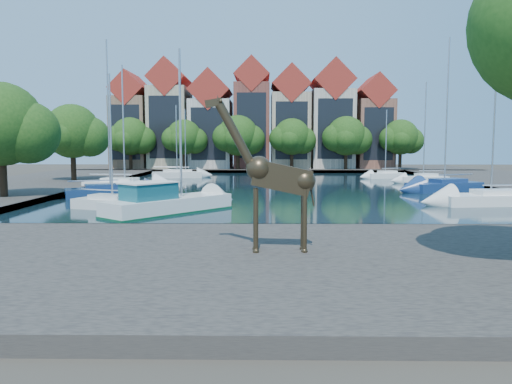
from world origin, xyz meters
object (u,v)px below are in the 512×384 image
sailboat_right_a (491,197)px  sailboat_left_a (113,201)px  giraffe_statue (273,177)px  motorsailer (165,201)px

sailboat_right_a → sailboat_left_a: bearing=-174.2°
sailboat_right_a → giraffe_statue: bearing=-132.2°
giraffe_statue → sailboat_left_a: sailboat_left_a is taller
sailboat_left_a → sailboat_right_a: sailboat_right_a is taller
motorsailer → sailboat_left_a: motorsailer is taller
motorsailer → sailboat_left_a: bearing=152.6°
giraffe_statue → sailboat_left_a: bearing=125.0°
giraffe_statue → sailboat_right_a: sailboat_right_a is taller
sailboat_left_a → sailboat_right_a: 25.65m
giraffe_statue → motorsailer: 14.15m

